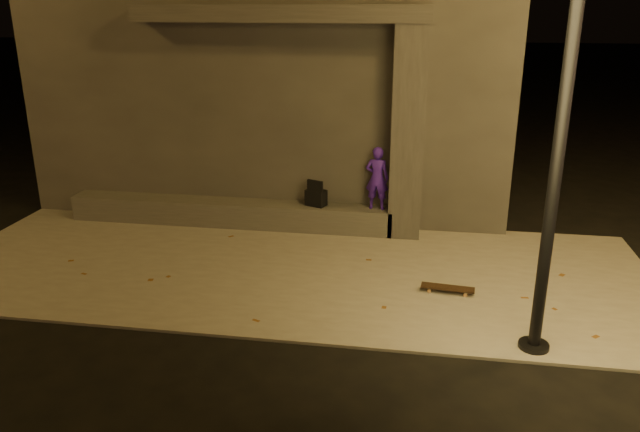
% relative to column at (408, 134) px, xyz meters
% --- Properties ---
extents(ground, '(120.00, 120.00, 0.00)m').
position_rel_column_xyz_m(ground, '(-1.70, -3.75, -1.84)').
color(ground, black).
rests_on(ground, ground).
extents(sidewalk, '(11.00, 4.40, 0.04)m').
position_rel_column_xyz_m(sidewalk, '(-1.70, -1.75, -1.82)').
color(sidewalk, slate).
rests_on(sidewalk, ground).
extents(building, '(9.00, 5.10, 5.22)m').
position_rel_column_xyz_m(building, '(-2.70, 2.74, 0.77)').
color(building, '#3B3835').
rests_on(building, ground).
extents(ledge, '(6.00, 0.55, 0.45)m').
position_rel_column_xyz_m(ledge, '(-3.20, 0.00, -1.58)').
color(ledge, '#494842').
rests_on(ledge, sidewalk).
extents(column, '(0.55, 0.55, 3.60)m').
position_rel_column_xyz_m(column, '(0.00, 0.00, 0.00)').
color(column, '#3B3835').
rests_on(column, sidewalk).
extents(canopy, '(5.00, 0.70, 0.28)m').
position_rel_column_xyz_m(canopy, '(-2.20, 0.05, 1.94)').
color(canopy, '#3B3835').
rests_on(canopy, column).
extents(skateboarder, '(0.44, 0.32, 1.12)m').
position_rel_column_xyz_m(skateboarder, '(-0.50, 0.00, -0.79)').
color(skateboarder, '#411BB5').
rests_on(skateboarder, ledge).
extents(backpack, '(0.41, 0.34, 0.49)m').
position_rel_column_xyz_m(backpack, '(-1.58, -0.00, -1.18)').
color(backpack, black).
rests_on(backpack, ledge).
extents(skateboard, '(0.77, 0.27, 0.08)m').
position_rel_column_xyz_m(skateboard, '(0.71, -2.28, -1.73)').
color(skateboard, black).
rests_on(skateboard, sidewalk).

